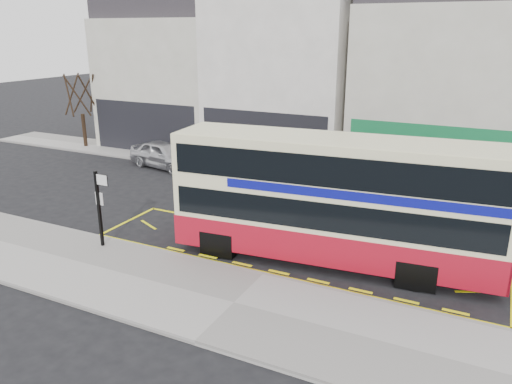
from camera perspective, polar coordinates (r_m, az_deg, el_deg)
The scene contains 15 objects.
ground at distance 16.11m, azimuth 1.45°, elevation -9.20°, with size 120.00×120.00×0.00m, color black.
pavement at distance 14.28m, azimuth -2.53°, elevation -12.73°, with size 40.00×4.00×0.15m, color #A4A09C.
kerb at distance 15.77m, azimuth 0.87°, elevation -9.52°, with size 40.00×0.15×0.15m, color gray.
far_pavement at distance 25.80m, azimuth 11.79°, elevation 1.25°, with size 50.00×3.00×0.15m, color #A4A09C.
road_markings at distance 17.43m, azimuth 3.68°, elevation -7.01°, with size 14.00×3.40×0.01m, color #FFF80D, non-canonical shape.
terrace_far_left at distance 34.20m, azimuth -8.78°, elevation 13.61°, with size 8.00×8.01×10.80m.
terrace_left at distance 30.33m, azimuth 4.10°, elevation 14.16°, with size 8.00×8.01×11.80m.
terrace_green_shop at distance 28.20m, azimuth 21.65°, elevation 12.16°, with size 9.00×8.01×11.30m.
double_decker_bus at distance 16.22m, azimuth 9.07°, elevation -0.79°, with size 10.66×3.44×4.18m.
bus_stop_post at distance 17.85m, azimuth -17.43°, elevation -1.02°, with size 0.67×0.12×2.71m.
car_silver at distance 28.25m, azimuth -10.38°, elevation 4.22°, with size 1.77×4.41×1.50m, color #B9B8BE.
car_grey at distance 23.66m, azimuth 11.31°, elevation 1.38°, with size 1.53×4.38×1.44m, color #36383D.
car_white at distance 23.00m, azimuth 24.42°, elevation -0.58°, with size 1.85×4.55×1.32m, color silver.
street_tree_left at distance 33.90m, azimuth -19.55°, elevation 11.58°, with size 2.80×2.80×6.05m.
street_tree_right at distance 25.53m, azimuth 20.98°, elevation 7.80°, with size 2.27×2.27×4.91m.
Camera 1 is at (5.97, -13.01, 7.39)m, focal length 35.00 mm.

